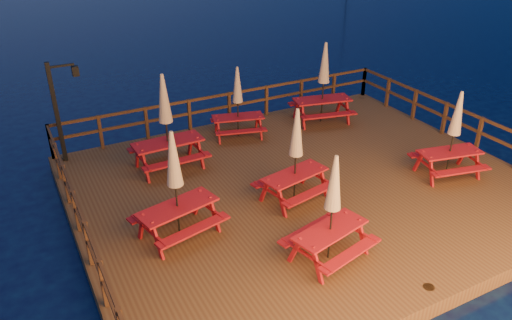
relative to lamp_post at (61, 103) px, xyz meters
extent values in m
plane|color=black|center=(5.39, -4.55, -2.20)|extent=(500.00, 500.00, 0.00)
cube|color=#4C2E18|center=(5.39, -4.55, -2.00)|extent=(12.00, 10.00, 0.40)
cylinder|color=#3D2713|center=(-0.21, 0.05, -2.50)|extent=(0.24, 0.24, 1.40)
cylinder|color=#3D2713|center=(5.39, -9.15, -2.50)|extent=(0.24, 0.24, 1.40)
cylinder|color=#3D2713|center=(5.39, 0.05, -2.50)|extent=(0.24, 0.24, 1.40)
cylinder|color=#3D2713|center=(10.99, 0.05, -2.50)|extent=(0.24, 0.24, 1.40)
cube|color=#3D2713|center=(5.39, 0.30, -0.75)|extent=(11.70, 0.06, 0.09)
cube|color=#3D2713|center=(5.39, 0.30, -1.19)|extent=(11.70, 0.06, 0.09)
cube|color=#3D2713|center=(0.71, 0.30, -1.25)|extent=(0.10, 0.10, 1.10)
cube|color=#3D2713|center=(5.39, 0.30, -1.25)|extent=(0.10, 0.10, 1.10)
cube|color=#3D2713|center=(10.07, 0.30, -1.25)|extent=(0.10, 0.10, 1.10)
cube|color=#3D2713|center=(-0.46, -4.55, -0.75)|extent=(0.06, 9.70, 0.09)
cube|color=#3D2713|center=(-0.46, -4.55, -1.19)|extent=(0.06, 9.70, 0.09)
cube|color=#3D2713|center=(-0.46, -4.55, -1.25)|extent=(0.10, 0.10, 1.10)
cube|color=#3D2713|center=(-0.46, -0.67, -1.25)|extent=(0.10, 0.10, 1.10)
cube|color=#3D2713|center=(11.24, -4.55, -0.75)|extent=(0.06, 9.70, 0.09)
cube|color=#3D2713|center=(11.24, -4.55, -1.19)|extent=(0.06, 9.70, 0.09)
cube|color=#3D2713|center=(11.24, -4.55, -1.25)|extent=(0.10, 0.10, 1.10)
cube|color=#3D2713|center=(11.24, -0.67, -1.25)|extent=(0.10, 0.10, 1.10)
cube|color=black|center=(-0.16, 0.00, -0.30)|extent=(0.12, 0.12, 3.00)
cube|color=black|center=(0.19, 0.00, 1.05)|extent=(0.70, 0.06, 0.06)
cube|color=black|center=(0.54, 0.00, 0.85)|extent=(0.18, 0.18, 0.28)
sphere|color=#EDAC5E|center=(0.54, 0.00, 0.85)|extent=(0.14, 0.14, 0.14)
cube|color=maroon|center=(1.56, -5.13, -1.03)|extent=(1.96, 1.12, 0.05)
cube|color=maroon|center=(1.42, -4.53, -1.33)|extent=(1.86, 0.70, 0.05)
cube|color=maroon|center=(1.70, -5.73, -1.33)|extent=(1.86, 0.70, 0.05)
cube|color=maroon|center=(0.74, -4.98, -1.41)|extent=(0.08, 0.11, 0.77)
cube|color=maroon|center=(0.89, -5.64, -1.41)|extent=(0.08, 0.11, 0.77)
cube|color=maroon|center=(2.23, -4.63, -1.41)|extent=(0.08, 0.11, 0.77)
cube|color=maroon|center=(2.39, -5.28, -1.41)|extent=(0.08, 0.11, 0.77)
cylinder|color=black|center=(1.56, -5.13, -0.52)|extent=(0.05, 0.05, 2.56)
cone|color=tan|center=(1.56, -5.13, 0.20)|extent=(0.37, 0.37, 1.28)
sphere|color=black|center=(1.56, -5.13, 0.80)|extent=(0.07, 0.07, 0.07)
cube|color=maroon|center=(8.26, -1.12, -0.98)|extent=(2.07, 1.16, 0.05)
cube|color=maroon|center=(8.40, -0.49, -1.31)|extent=(1.97, 0.72, 0.05)
cube|color=maroon|center=(8.12, -1.76, -1.31)|extent=(1.97, 0.72, 0.05)
cube|color=maroon|center=(7.55, -0.60, -1.39)|extent=(0.09, 0.12, 0.81)
cube|color=maroon|center=(7.39, -1.30, -1.39)|extent=(0.09, 0.12, 0.81)
cube|color=maroon|center=(9.13, -0.95, -1.39)|extent=(0.09, 0.12, 0.81)
cube|color=maroon|center=(8.98, -1.65, -1.39)|extent=(0.09, 0.12, 0.81)
cylinder|color=black|center=(8.26, -1.12, -0.44)|extent=(0.05, 0.05, 2.71)
cone|color=tan|center=(8.26, -1.12, 0.32)|extent=(0.39, 0.39, 1.35)
sphere|color=black|center=(8.26, -1.12, 0.94)|extent=(0.08, 0.08, 0.08)
cube|color=maroon|center=(4.14, -7.42, -1.07)|extent=(1.85, 1.07, 0.05)
cube|color=maroon|center=(4.00, -6.86, -1.36)|extent=(1.76, 0.67, 0.05)
cube|color=maroon|center=(4.28, -7.99, -1.36)|extent=(1.76, 0.67, 0.05)
cube|color=maroon|center=(3.36, -7.28, -1.43)|extent=(0.08, 0.11, 0.73)
cube|color=maroon|center=(3.51, -7.91, -1.43)|extent=(0.08, 0.11, 0.73)
cube|color=maroon|center=(4.77, -6.94, -1.43)|extent=(0.08, 0.11, 0.73)
cube|color=maroon|center=(4.92, -7.57, -1.43)|extent=(0.08, 0.11, 0.73)
cylinder|color=black|center=(4.14, -7.42, -0.59)|extent=(0.04, 0.04, 2.42)
cone|color=tan|center=(4.14, -7.42, 0.09)|extent=(0.35, 0.35, 1.21)
sphere|color=black|center=(4.14, -7.42, 0.65)|extent=(0.07, 0.07, 0.07)
cube|color=maroon|center=(4.74, -5.04, -1.06)|extent=(1.86, 1.02, 0.05)
cube|color=maroon|center=(4.62, -4.47, -1.35)|extent=(1.78, 0.62, 0.05)
cube|color=maroon|center=(4.85, -5.62, -1.35)|extent=(1.78, 0.62, 0.05)
cube|color=maroon|center=(3.95, -4.87, -1.43)|extent=(0.08, 0.11, 0.73)
cube|color=maroon|center=(4.08, -5.50, -1.43)|extent=(0.08, 0.11, 0.73)
cube|color=maroon|center=(5.39, -4.58, -1.43)|extent=(0.08, 0.11, 0.73)
cube|color=maroon|center=(5.52, -5.21, -1.43)|extent=(0.08, 0.11, 0.73)
cylinder|color=black|center=(4.74, -5.04, -0.57)|extent=(0.04, 0.04, 2.45)
cone|color=tan|center=(4.74, -5.04, 0.11)|extent=(0.35, 0.35, 1.22)
sphere|color=black|center=(4.74, -5.04, 0.68)|extent=(0.07, 0.07, 0.07)
cube|color=maroon|center=(5.15, -0.89, -1.11)|extent=(1.75, 1.05, 0.05)
cube|color=maroon|center=(5.29, -0.36, -1.38)|extent=(1.65, 0.68, 0.05)
cube|color=maroon|center=(5.01, -1.42, -1.38)|extent=(1.65, 0.68, 0.05)
cube|color=maroon|center=(4.57, -0.42, -1.45)|extent=(0.08, 0.10, 0.68)
cube|color=maroon|center=(4.41, -1.00, -1.45)|extent=(0.08, 0.10, 0.68)
cube|color=maroon|center=(5.89, -0.78, -1.45)|extent=(0.08, 0.10, 0.68)
cube|color=maroon|center=(5.73, -1.36, -1.45)|extent=(0.08, 0.10, 0.68)
cylinder|color=black|center=(5.15, -0.89, -0.65)|extent=(0.04, 0.04, 2.28)
cone|color=tan|center=(5.15, -0.89, -0.02)|extent=(0.33, 0.33, 1.14)
sphere|color=black|center=(5.15, -0.89, 0.51)|extent=(0.06, 0.06, 0.06)
cube|color=maroon|center=(9.21, -5.95, -1.07)|extent=(1.85, 1.03, 0.05)
cube|color=maroon|center=(9.33, -5.39, -1.36)|extent=(1.76, 0.64, 0.05)
cube|color=maroon|center=(9.08, -6.52, -1.36)|extent=(1.76, 0.64, 0.05)
cube|color=maroon|center=(8.57, -5.49, -1.43)|extent=(0.08, 0.11, 0.73)
cube|color=maroon|center=(8.43, -6.11, -1.43)|extent=(0.08, 0.11, 0.73)
cube|color=maroon|center=(9.99, -5.80, -1.43)|extent=(0.08, 0.11, 0.73)
cube|color=maroon|center=(9.85, -6.42, -1.43)|extent=(0.08, 0.11, 0.73)
cylinder|color=black|center=(9.21, -5.95, -0.59)|extent=(0.04, 0.04, 2.42)
cone|color=tan|center=(9.21, -5.95, 0.09)|extent=(0.35, 0.35, 1.21)
sphere|color=black|center=(9.21, -5.95, 0.65)|extent=(0.07, 0.07, 0.07)
cube|color=maroon|center=(2.45, -1.90, -0.97)|extent=(2.00, 0.83, 0.05)
cube|color=maroon|center=(2.42, -1.24, -1.30)|extent=(1.98, 0.37, 0.05)
cube|color=maroon|center=(2.47, -2.56, -1.30)|extent=(1.98, 0.37, 0.05)
cube|color=maroon|center=(1.61, -1.57, -1.38)|extent=(0.07, 0.11, 0.82)
cube|color=maroon|center=(1.64, -2.29, -1.38)|extent=(0.07, 0.11, 0.82)
cube|color=maroon|center=(3.26, -1.51, -1.38)|extent=(0.07, 0.11, 0.82)
cube|color=maroon|center=(3.28, -2.23, -1.38)|extent=(0.07, 0.11, 0.82)
cylinder|color=black|center=(2.45, -1.90, -0.43)|extent=(0.05, 0.05, 2.74)
cone|color=tan|center=(2.45, -1.90, 0.34)|extent=(0.39, 0.39, 1.37)
sphere|color=black|center=(2.45, -1.90, 0.98)|extent=(0.08, 0.08, 0.08)
camera|label=1|loc=(-1.28, -14.33, 5.14)|focal=35.00mm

